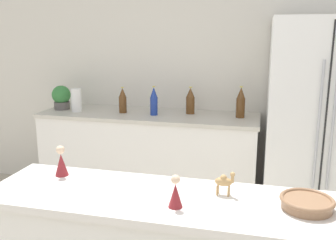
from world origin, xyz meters
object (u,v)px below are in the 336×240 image
Objects in this scene: potted_plant at (61,97)px; wise_man_figurine_crimson at (175,193)px; paper_towel_roll at (76,100)px; fruit_bowl at (307,203)px; wise_man_figurine_blue at (61,163)px; back_bottle_0 at (154,101)px; back_bottle_1 at (123,101)px; back_bottle_2 at (190,101)px; camel_figurine at (224,181)px; back_bottle_3 at (241,103)px; refrigerator at (317,126)px.

potted_plant reaches higher than wise_man_figurine_crimson.
paper_towel_roll is 1.01× the size of fruit_bowl.
paper_towel_roll reaches higher than fruit_bowl.
wise_man_figurine_blue is (0.97, -1.72, -0.02)m from potted_plant.
back_bottle_0 reaches higher than back_bottle_1.
back_bottle_1 is 1.58× the size of wise_man_figurine_blue.
wise_man_figurine_crimson is (0.32, -2.03, -0.02)m from back_bottle_2.
paper_towel_roll is 2.34m from camel_figurine.
potted_plant is at bearing 129.92° from wise_man_figurine_crimson.
back_bottle_3 is (1.11, 0.06, 0.02)m from back_bottle_1.
fruit_bowl is at bearing 12.11° from wise_man_figurine_crimson.
refrigerator is 1.80m from camel_figurine.
back_bottle_2 is at bearing 24.30° from back_bottle_0.
back_bottle_1 reaches higher than wise_man_figurine_crimson.
camel_figurine is (0.82, -1.72, -0.02)m from back_bottle_0.
potted_plant is at bearing 177.51° from back_bottle_0.
back_bottle_0 reaches higher than wise_man_figurine_crimson.
wise_man_figurine_crimson is at bearing -167.89° from fruit_bowl.
back_bottle_3 is at bearing -7.03° from back_bottle_2.
potted_plant is 1.52× the size of wise_man_figurine_blue.
back_bottle_0 reaches higher than fruit_bowl.
potted_plant is 0.84× the size of back_bottle_3.
paper_towel_roll is at bearing 115.05° from wise_man_figurine_blue.
potted_plant is 1.08× the size of fruit_bowl.
back_bottle_3 is 1.94m from wise_man_figurine_blue.
back_bottle_0 is 0.95× the size of back_bottle_3.
back_bottle_2 is 0.48m from back_bottle_3.
potted_plant is (-2.42, 0.07, 0.14)m from refrigerator.
camel_figurine is (1.80, -1.76, -0.02)m from potted_plant.
back_bottle_0 is 2.40× the size of camel_figurine.
potted_plant is 0.93× the size of back_bottle_2.
potted_plant reaches higher than camel_figurine.
wise_man_figurine_blue reaches higher than camel_figurine.
wise_man_figurine_crimson is at bearing -18.05° from wise_man_figurine_blue.
back_bottle_3 is (1.57, 0.11, 0.02)m from paper_towel_roll.
wise_man_figurine_crimson is at bearing -94.46° from back_bottle_3.
back_bottle_3 is at bearing 1.39° from potted_plant.
back_bottle_0 is 1.91m from camel_figurine.
potted_plant is 0.96× the size of back_bottle_1.
wise_man_figurine_crimson is (1.42, -1.87, -0.01)m from paper_towel_roll.
back_bottle_3 is 1.98m from wise_man_figurine_crimson.
camel_figurine is at bearing -110.07° from refrigerator.
back_bottle_0 is at bearing -5.21° from back_bottle_1.
potted_plant is 2.52m from camel_figurine.
paper_towel_roll is 1.98× the size of camel_figurine.
wise_man_figurine_crimson is (-0.15, -1.98, -0.04)m from back_bottle_3.
wise_man_figurine_crimson is at bearing -113.35° from refrigerator.
back_bottle_2 reaches higher than paper_towel_roll.
potted_plant is 0.66m from back_bottle_1.
wise_man_figurine_crimson is at bearing -81.09° from back_bottle_2.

